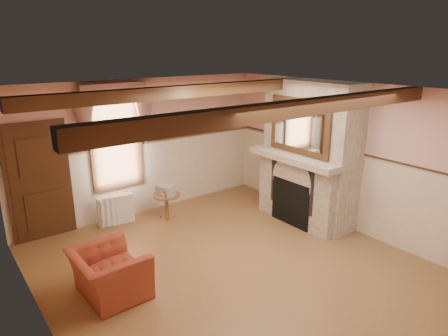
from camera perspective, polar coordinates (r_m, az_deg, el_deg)
floor at (r=6.62m, az=1.19°, el=-13.96°), size 5.50×6.00×0.01m
ceiling at (r=5.71m, az=1.37°, el=10.89°), size 5.50×6.00×0.01m
wall_back at (r=8.48m, az=-11.41°, el=2.97°), size 5.50×0.02×2.80m
wall_front at (r=4.31m, az=27.53°, el=-12.83°), size 5.50×0.02×2.80m
wall_left at (r=4.94m, az=-24.93°, el=-8.66°), size 0.02×6.00×2.80m
wall_right at (r=7.96m, az=17.01°, el=1.62°), size 0.02×6.00×2.80m
wainscot at (r=6.27m, az=1.24°, el=-8.08°), size 5.50×6.00×1.50m
chair_rail at (r=5.99m, az=1.28°, el=-1.57°), size 5.50×6.00×0.08m
firebox at (r=8.05m, az=9.81°, el=-4.81°), size 0.20×0.95×0.90m
armchair at (r=6.04m, az=-16.11°, el=-14.25°), size 0.95×1.08×0.68m
side_table at (r=8.25m, az=-8.17°, el=-5.50°), size 0.64×0.64×0.55m
book_stack at (r=8.08m, az=-8.38°, el=-3.15°), size 0.34×0.38×0.20m
radiator at (r=8.25m, az=-15.23°, el=-5.76°), size 0.72×0.28×0.60m
bowl at (r=7.87m, az=11.80°, el=2.35°), size 0.38×0.38×0.09m
mantel_clock at (r=8.44m, az=7.35°, el=3.93°), size 0.14×0.24×0.20m
oil_lamp at (r=8.21m, az=8.94°, el=3.78°), size 0.11×0.11×0.28m
candle_red at (r=7.55m, az=14.66°, el=1.80°), size 0.06×0.06×0.16m
jar_yellow at (r=7.79m, az=12.43°, el=2.27°), size 0.06×0.06×0.12m
fireplace at (r=8.06m, az=12.22°, el=2.19°), size 0.85×2.00×2.80m
mantel at (r=7.94m, az=11.35°, el=1.72°), size 1.05×2.05×0.12m
overmantel_mirror at (r=7.67m, az=10.68°, el=5.90°), size 0.06×1.44×1.04m
door at (r=7.89m, az=-24.87°, el=-2.03°), size 1.10×0.10×2.10m
window at (r=8.17m, az=-15.20°, el=3.97°), size 1.06×0.08×2.02m
window_drapes at (r=7.98m, az=-15.28°, el=8.06°), size 1.30×0.14×1.40m
ceiling_beam_front at (r=4.85m, az=10.30°, el=8.35°), size 5.50×0.18×0.20m
ceiling_beam_back at (r=6.70m, az=-5.15°, el=10.87°), size 5.50×0.18×0.20m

